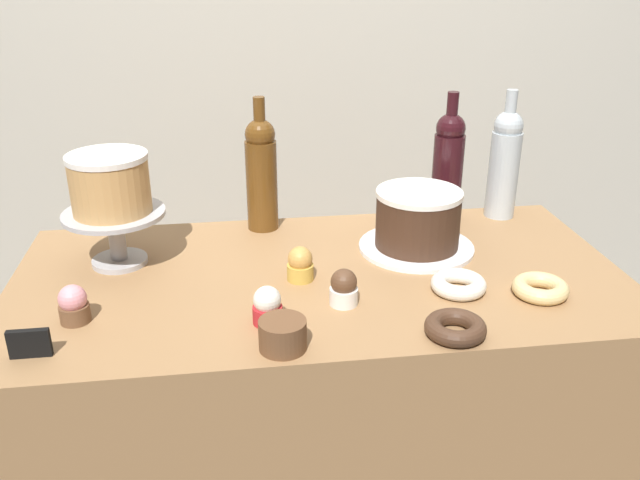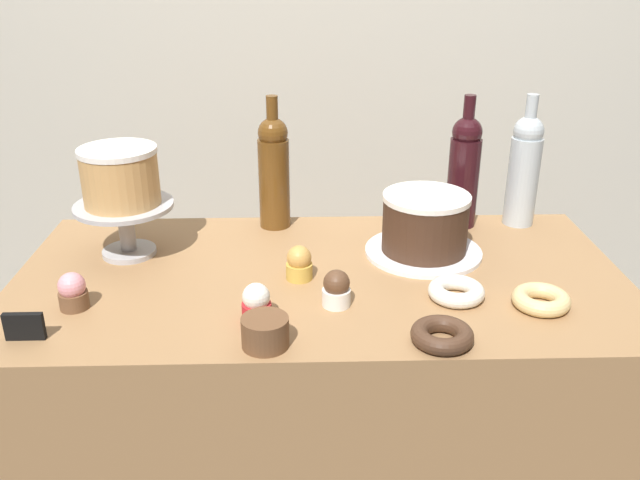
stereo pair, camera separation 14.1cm
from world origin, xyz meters
The scene contains 18 objects.
back_wall centered at (0.00, 0.91, 1.30)m, with size 6.00×0.05×2.60m.
display_counter centered at (0.00, 0.00, 0.45)m, with size 1.30×0.66×0.91m.
cake_stand_pedestal centered at (-0.43, 0.12, 0.99)m, with size 0.22×0.22×0.12m.
white_layer_cake centered at (-0.43, 0.12, 1.10)m, with size 0.17×0.17×0.13m.
silver_serving_platter centered at (0.24, 0.10, 0.91)m, with size 0.26×0.26×0.01m.
chocolate_round_cake centered at (0.24, 0.10, 0.99)m, with size 0.19×0.19×0.13m.
wine_bottle_clear centered at (0.51, 0.28, 1.05)m, with size 0.08×0.08×0.33m.
wine_bottle_amber centered at (-0.10, 0.28, 1.05)m, with size 0.08×0.08×0.33m.
wine_bottle_dark_red centered at (0.36, 0.27, 1.05)m, with size 0.08×0.08×0.33m.
cupcake_strawberry centered at (-0.48, -0.13, 0.94)m, with size 0.06×0.06×0.07m.
cupcake_vanilla centered at (-0.12, -0.19, 0.94)m, with size 0.06×0.06×0.07m.
cupcake_chocolate centered at (0.03, -0.13, 0.94)m, with size 0.06×0.06×0.07m.
cupcake_caramel centered at (-0.04, -0.02, 0.94)m, with size 0.06×0.06×0.07m.
donut_glazed centered at (0.42, -0.15, 0.93)m, with size 0.11×0.11×0.03m.
donut_chocolate centered at (0.21, -0.28, 0.93)m, with size 0.11×0.11×0.03m.
donut_sugar centered at (0.27, -0.12, 0.93)m, with size 0.11×0.11×0.03m.
cookie_stack centered at (-0.10, -0.28, 0.94)m, with size 0.08×0.08×0.05m.
price_sign_chalkboard centered at (-0.53, -0.24, 0.94)m, with size 0.07×0.01×0.05m.
Camera 2 is at (-0.04, -1.29, 1.56)m, focal length 37.83 mm.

